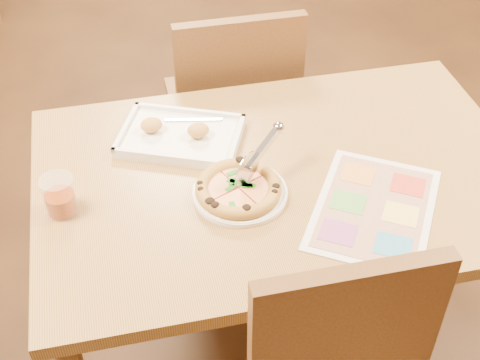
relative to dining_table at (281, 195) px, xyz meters
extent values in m
plane|color=#38230F|center=(0.00, 0.00, -0.63)|extent=(7.00, 7.00, 0.00)
cube|color=#9F743F|center=(0.00, 0.00, 0.07)|extent=(1.30, 0.85, 0.04)
cylinder|color=brown|center=(-0.59, 0.36, -0.29)|extent=(0.06, 0.06, 0.68)
cylinder|color=brown|center=(0.59, 0.36, -0.29)|extent=(0.06, 0.06, 0.68)
cube|color=brown|center=(0.00, -0.51, 0.04)|extent=(0.42, 0.04, 0.45)
cube|color=brown|center=(0.00, 0.70, -0.18)|extent=(0.42, 0.42, 0.04)
cube|color=brown|center=(0.00, 0.51, 0.04)|extent=(0.42, 0.04, 0.45)
cylinder|color=white|center=(-0.13, -0.06, 0.09)|extent=(0.31, 0.31, 0.01)
cylinder|color=#C19342|center=(-0.13, -0.07, 0.10)|extent=(0.21, 0.21, 0.01)
cylinder|color=#FFE28A|center=(-0.13, -0.07, 0.11)|extent=(0.18, 0.18, 0.01)
torus|color=#C19342|center=(-0.13, -0.07, 0.11)|extent=(0.22, 0.22, 0.03)
cylinder|color=silver|center=(-0.11, -0.05, 0.16)|extent=(0.07, 0.06, 0.09)
cube|color=silver|center=(-0.06, -0.01, 0.18)|extent=(0.11, 0.10, 0.07)
cube|color=white|center=(-0.24, 0.19, 0.09)|extent=(0.39, 0.34, 0.02)
cube|color=silver|center=(-0.24, 0.19, 0.11)|extent=(0.16, 0.04, 0.00)
ellipsoid|color=gold|center=(-0.32, 0.23, 0.13)|extent=(0.06, 0.05, 0.04)
ellipsoid|color=gold|center=(-0.19, 0.17, 0.13)|extent=(0.06, 0.05, 0.04)
cylinder|color=#8A320A|center=(-0.57, -0.03, 0.11)|extent=(0.07, 0.07, 0.05)
cylinder|color=white|center=(-0.57, -0.03, 0.14)|extent=(0.08, 0.08, 0.10)
cube|color=silver|center=(0.18, -0.19, 0.09)|extent=(0.45, 0.48, 0.00)
camera|label=1|loc=(-0.40, -1.28, 1.24)|focal=50.00mm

